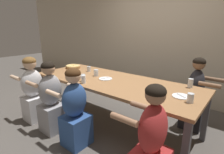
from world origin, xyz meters
TOP-DOWN VIEW (x-y plane):
  - ground_plane at (0.00, 0.00)m, footprint 18.00×18.00m
  - restaurant_back_panel at (0.00, 1.68)m, footprint 10.00×0.06m
  - dining_table at (0.00, 0.00)m, footprint 2.74×1.03m
  - pizza_board_main at (-1.15, 0.16)m, footprint 0.31×0.31m
  - empty_plate_a at (-0.12, -0.02)m, footprint 0.22×0.22m
  - empty_plate_b at (1.09, -0.02)m, footprint 0.21×0.21m
  - empty_plate_c at (-0.53, -0.20)m, footprint 0.19×0.19m
  - cocktail_glass_blue at (-0.69, 0.16)m, footprint 0.07×0.07m
  - drinking_glass_a at (1.07, 0.40)m, footprint 0.07×0.07m
  - drinking_glass_b at (-0.22, -0.40)m, footprint 0.07×0.07m
  - drinking_glass_c at (-0.29, -0.34)m, footprint 0.07×0.07m
  - drinking_glass_d at (1.22, -0.13)m, footprint 0.07×0.07m
  - drinking_glass_e at (-0.37, 0.02)m, footprint 0.08×0.08m
  - diner_near_left at (-1.14, -0.73)m, footprint 0.51×0.40m
  - diner_near_center at (-0.04, -0.73)m, footprint 0.51×0.40m
  - diner_near_midleft at (-0.60, -0.73)m, footprint 0.51×0.40m
  - diner_far_right at (1.08, 0.73)m, footprint 0.51×0.40m
  - diner_near_right at (1.07, -0.73)m, footprint 0.51×0.40m

SIDE VIEW (x-z plane):
  - ground_plane at x=0.00m, z-range 0.00..0.00m
  - diner_near_center at x=-0.04m, z-range -0.04..1.05m
  - diner_near_right at x=1.07m, z-range -0.05..1.06m
  - diner_near_midleft at x=-0.60m, z-range -0.05..1.06m
  - diner_near_left at x=-1.14m, z-range -0.04..1.08m
  - diner_far_right at x=1.08m, z-range -0.05..1.09m
  - dining_table at x=0.00m, z-range 0.32..1.09m
  - empty_plate_a at x=-0.12m, z-range 0.77..0.78m
  - empty_plate_b at x=1.09m, z-range 0.77..0.78m
  - empty_plate_c at x=-0.53m, z-range 0.77..0.78m
  - pizza_board_main at x=-1.15m, z-range 0.77..0.84m
  - cocktail_glass_blue at x=-0.69m, z-range 0.75..0.87m
  - drinking_glass_d at x=1.22m, z-range 0.76..0.87m
  - drinking_glass_c at x=-0.29m, z-range 0.76..0.88m
  - drinking_glass_b at x=-0.22m, z-range 0.76..0.88m
  - drinking_glass_a at x=1.07m, z-range 0.76..0.89m
  - drinking_glass_e at x=-0.37m, z-range 0.77..0.88m
  - restaurant_back_panel at x=0.00m, z-range 0.00..3.20m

